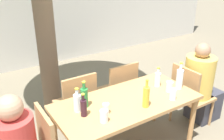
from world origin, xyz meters
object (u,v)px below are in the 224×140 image
water_bottle_3 (77,102)px  patio_chair_1 (189,93)px  dining_table_front (127,107)px  water_bottle_4 (180,78)px  wine_bottle_2 (84,107)px  person_seated_1 (201,87)px  drinking_glass_3 (106,109)px  patio_chair_2 (77,102)px  patio_chair_3 (119,89)px  oil_cruet_1 (146,96)px  drinking_glass_2 (104,116)px  green_bottle_5 (84,97)px  drinking_glass_0 (173,94)px  water_bottle_0 (158,79)px  drinking_glass_1 (169,87)px

water_bottle_3 → patio_chair_1: bearing=-3.8°
dining_table_front → patio_chair_1: bearing=0.0°
dining_table_front → water_bottle_4: 0.72m
wine_bottle_2 → water_bottle_4: size_ratio=0.74×
person_seated_1 → drinking_glass_3: size_ratio=10.81×
patio_chair_2 → person_seated_1: person_seated_1 is taller
patio_chair_2 → water_bottle_3: (-0.22, -0.51, 0.32)m
patio_chair_3 → oil_cruet_1: bearing=74.4°
drinking_glass_2 → drinking_glass_3: (0.09, 0.11, -0.01)m
patio_chair_3 → oil_cruet_1: 0.92m
water_bottle_3 → green_bottle_5: size_ratio=0.88×
water_bottle_4 → green_bottle_5: (-1.13, 0.24, -0.02)m
person_seated_1 → green_bottle_5: size_ratio=4.03×
water_bottle_4 → green_bottle_5: bearing=168.0°
drinking_glass_0 → drinking_glass_3: drinking_glass_0 is taller
patio_chair_2 → water_bottle_3: size_ratio=3.49×
water_bottle_4 → oil_cruet_1: bearing=-170.1°
drinking_glass_0 → drinking_glass_2: size_ratio=1.01×
patio_chair_1 → person_seated_1: size_ratio=0.76×
oil_cruet_1 → water_bottle_4: size_ratio=0.95×
patio_chair_3 → drinking_glass_0: 0.92m
patio_chair_1 → patio_chair_3: size_ratio=1.00×
dining_table_front → water_bottle_0: bearing=8.9°
water_bottle_3 → drinking_glass_3: bearing=-43.1°
water_bottle_0 → water_bottle_3: size_ratio=0.95×
water_bottle_4 → drinking_glass_1: (-0.15, 0.00, -0.07)m
dining_table_front → green_bottle_5: (-0.44, 0.14, 0.19)m
person_seated_1 → drinking_glass_3: person_seated_1 is taller
person_seated_1 → drinking_glass_1: size_ratio=9.63×
water_bottle_0 → drinking_glass_0: bearing=-103.3°
drinking_glass_3 → water_bottle_3: bearing=136.9°
patio_chair_3 → drinking_glass_2: 1.13m
oil_cruet_1 → water_bottle_3: 0.70m
dining_table_front → patio_chair_3: bearing=62.6°
water_bottle_0 → water_bottle_3: bearing=178.6°
patio_chair_1 → patio_chair_2: 1.48m
patio_chair_1 → patio_chair_2: same height
dining_table_front → water_bottle_4: size_ratio=4.83×
patio_chair_1 → drinking_glass_0: (-0.60, -0.25, 0.29)m
patio_chair_3 → drinking_glass_0: (0.11, -0.87, 0.29)m
patio_chair_2 → drinking_glass_3: (-0.01, -0.71, 0.28)m
patio_chair_2 → drinking_glass_0: (0.75, -0.87, 0.29)m
water_bottle_3 → water_bottle_0: bearing=-1.4°
patio_chair_1 → water_bottle_4: size_ratio=2.69×
patio_chair_3 → water_bottle_0: bearing=109.8°
water_bottle_0 → water_bottle_4: size_ratio=0.73×
oil_cruet_1 → drinking_glass_1: bearing=13.8°
patio_chair_1 → water_bottle_3: (-1.56, 0.11, 0.32)m
oil_cruet_1 → drinking_glass_3: 0.43m
drinking_glass_2 → drinking_glass_3: drinking_glass_2 is taller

